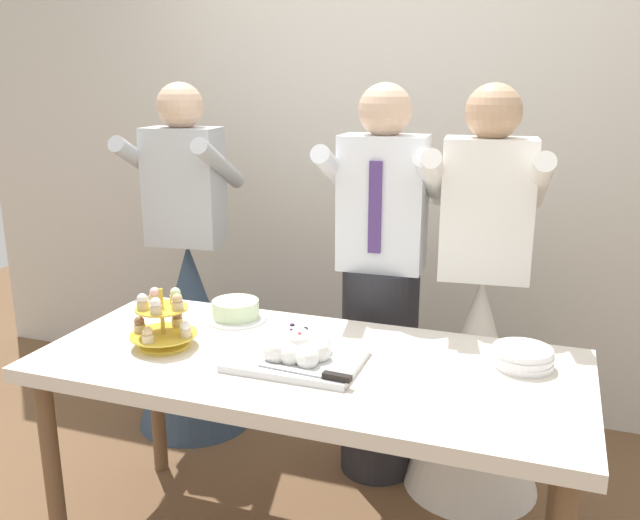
{
  "coord_description": "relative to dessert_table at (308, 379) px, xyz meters",
  "views": [
    {
      "loc": [
        0.73,
        -1.92,
        1.67
      ],
      "look_at": [
        -0.01,
        0.15,
        1.07
      ],
      "focal_mm": 37.59,
      "sensor_mm": 36.0,
      "label": 1
    }
  ],
  "objects": [
    {
      "name": "rear_wall",
      "position": [
        0.0,
        1.4,
        0.75
      ],
      "size": [
        5.2,
        0.1,
        2.9
      ],
      "primitive_type": "cube",
      "color": "beige",
      "rests_on": "ground_plane"
    },
    {
      "name": "cupcake_stand",
      "position": [
        -0.51,
        -0.07,
        0.16
      ],
      "size": [
        0.23,
        0.23,
        0.21
      ],
      "color": "gold",
      "rests_on": "dessert_table"
    },
    {
      "name": "round_cake",
      "position": [
        -0.39,
        0.26,
        0.11
      ],
      "size": [
        0.24,
        0.24,
        0.08
      ],
      "color": "white",
      "rests_on": "dessert_table"
    },
    {
      "name": "plate_stack",
      "position": [
        0.67,
        0.17,
        0.11
      ],
      "size": [
        0.19,
        0.19,
        0.07
      ],
      "color": "white",
      "rests_on": "dessert_table"
    },
    {
      "name": "dessert_table",
      "position": [
        0.0,
        0.0,
        0.0
      ],
      "size": [
        1.8,
        0.8,
        0.78
      ],
      "color": "silver",
      "rests_on": "ground_plane"
    },
    {
      "name": "main_cake_tray",
      "position": [
        -0.03,
        -0.04,
        0.12
      ],
      "size": [
        0.44,
        0.31,
        0.12
      ],
      "color": "silver",
      "rests_on": "dessert_table"
    },
    {
      "name": "person_guest",
      "position": [
        -0.89,
        0.76,
        -0.12
      ],
      "size": [
        0.56,
        0.56,
        1.66
      ],
      "color": "#334760",
      "rests_on": "ground_plane"
    },
    {
      "name": "person_bride",
      "position": [
        0.48,
        0.66,
        -0.12
      ],
      "size": [
        0.56,
        0.56,
        1.66
      ],
      "color": "white",
      "rests_on": "ground_plane"
    },
    {
      "name": "person_groom",
      "position": [
        0.08,
        0.65,
        0.05
      ],
      "size": [
        0.47,
        0.5,
        1.66
      ],
      "color": "#232328",
      "rests_on": "ground_plane"
    }
  ]
}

